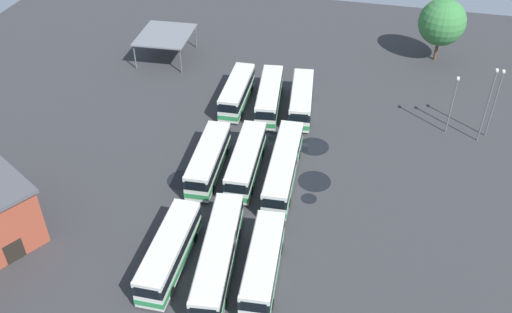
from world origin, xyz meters
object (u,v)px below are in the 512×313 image
Objects in this scene: lamp_post_far_corner at (495,101)px; bus_row0_slot2 at (301,99)px; lamp_post_by_building at (452,103)px; bus_row0_slot1 at (269,96)px; bus_row1_slot1 at (246,160)px; lamp_post_near_entrance at (488,103)px; bus_row0_slot0 at (237,92)px; tree_west_edge at (442,22)px; bus_row2_slot1 at (218,255)px; bus_row2_slot2 at (263,264)px; bus_row2_slot0 at (169,251)px; bus_row1_slot0 at (208,159)px; maintenance_shelter at (165,35)px; bus_row1_slot2 at (283,166)px.

bus_row0_slot2 is at bearing -90.15° from lamp_post_far_corner.
lamp_post_by_building is (0.40, 17.98, 2.34)m from bus_row0_slot2.
bus_row0_slot1 is at bearing -89.66° from lamp_post_far_corner.
bus_row1_slot1 is 1.19× the size of lamp_post_near_entrance.
bus_row1_slot1 is (13.78, 0.51, -0.00)m from bus_row0_slot1.
bus_row0_slot0 is 30.26m from lamp_post_near_entrance.
bus_row0_slot2 is 25.66m from tree_west_edge.
bus_row2_slot1 is 4.10m from bus_row2_slot2.
bus_row2_slot0 is 41.18m from lamp_post_far_corner.
bus_row2_slot0 is at bearing -13.59° from bus_row0_slot2.
bus_row0_slot1 is at bearing -92.54° from lamp_post_near_entrance.
bus_row2_slot1 is (-0.61, 4.39, 0.00)m from bus_row2_slot0.
bus_row2_slot0 is (28.39, -2.79, -0.00)m from bus_row0_slot1.
lamp_post_far_corner is at bearing 134.04° from bus_row2_slot0.
bus_row0_slot1 is at bearing 166.48° from bus_row1_slot0.
bus_row2_slot2 is at bearing 93.80° from bus_row2_slot0.
bus_row1_slot0 is at bearing -60.62° from lamp_post_by_building.
bus_row0_slot1 is 1.01× the size of bus_row1_slot1.
bus_row2_slot2 is at bearing 11.57° from bus_row0_slot1.
bus_row0_slot1 is 20.67m from maintenance_shelter.
lamp_post_near_entrance is 1.02× the size of tree_west_edge.
bus_row1_slot0 is at bearing 30.16° from maintenance_shelter.
lamp_post_far_corner reaches higher than bus_row1_slot2.
bus_row0_slot0 is at bearing -91.08° from bus_row0_slot1.
bus_row2_slot1 is 1.29× the size of bus_row2_slot2.
tree_west_edge reaches higher than bus_row0_slot1.
bus_row1_slot0 is 33.79m from lamp_post_far_corner.
bus_row1_slot1 is 14.97m from bus_row2_slot2.
lamp_post_far_corner is (-0.08, 31.04, 3.01)m from bus_row0_slot0.
maintenance_shelter reaches higher than bus_row0_slot0.
bus_row2_slot2 is at bearing 3.21° from bus_row0_slot2.
bus_row1_slot1 is 1.05× the size of bus_row2_slot0.
maintenance_shelter is at bearing -158.60° from bus_row2_slot0.
bus_row0_slot0 is at bearing -168.05° from bus_row2_slot1.
bus_row2_slot0 is 1.16× the size of tree_west_edge.
lamp_post_far_corner is at bearing 94.15° from lamp_post_by_building.
bus_row0_slot1 is at bearing -177.88° from bus_row1_slot1.
bus_row0_slot0 and bus_row2_slot2 have the same top height.
lamp_post_far_corner is (-27.99, 21.04, 3.01)m from bus_row2_slot2.
bus_row1_slot1 is 1.21× the size of tree_west_edge.
bus_row0_slot2 is 1.18× the size of maintenance_shelter.
bus_row2_slot1 is (13.18, 5.11, 0.00)m from bus_row1_slot0.
bus_row0_slot0 is at bearing -53.01° from tree_west_edge.
lamp_post_by_building is 0.81× the size of tree_west_edge.
bus_row0_slot0 is at bearing -89.05° from bus_row0_slot2.
bus_row1_slot1 and bus_row2_slot0 have the same top height.
bus_row2_slot2 is 44.76m from maintenance_shelter.
bus_row1_slot2 is (-0.73, 8.19, 0.00)m from bus_row1_slot0.
bus_row2_slot2 is at bearing 89.34° from bus_row2_slot1.
tree_west_edge is (-19.13, 20.98, 4.08)m from bus_row0_slot1.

